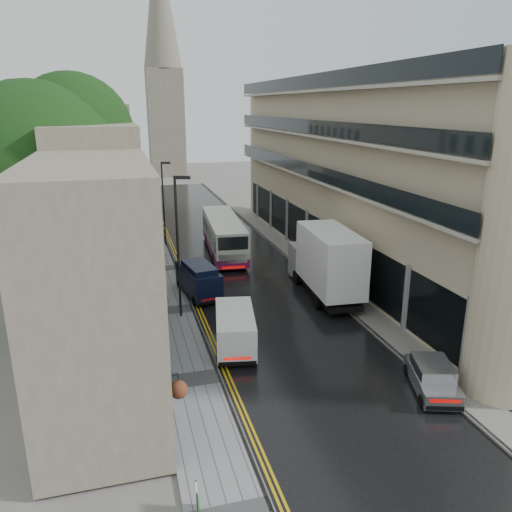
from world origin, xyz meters
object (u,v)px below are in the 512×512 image
navy_van (194,288)px  lamp_post_far (164,205)px  estate_sign (197,500)px  silver_hatchback (424,392)px  lamp_post_near (178,249)px  tree_near (41,202)px  tree_far (68,182)px  cream_bus (214,246)px  pedestrian (156,267)px  white_lorry (318,273)px  white_van (218,344)px

navy_van → lamp_post_far: lamp_post_far is taller
lamp_post_far → estate_sign: (-2.09, -31.00, -3.20)m
silver_hatchback → lamp_post_far: bearing=123.8°
lamp_post_near → tree_near: bearing=-172.6°
tree_far → silver_hatchback: size_ratio=3.40×
cream_bus → pedestrian: size_ratio=6.70×
navy_van → lamp_post_near: lamp_post_near is taller
tree_far → white_lorry: (15.07, -15.68, -3.92)m
lamp_post_near → silver_hatchback: bearing=-32.5°
white_lorry → navy_van: 7.69m
estate_sign → tree_near: bearing=114.4°
tree_near → cream_bus: 14.53m
estate_sign → navy_van: bearing=87.2°
lamp_post_far → silver_hatchback: bearing=-58.1°
tree_near → pedestrian: bearing=40.8°
white_van → pedestrian: (-1.90, 13.23, -0.09)m
cream_bus → lamp_post_near: bearing=-107.4°
tree_far → navy_van: (7.90, -13.14, -5.07)m
white_van → pedestrian: size_ratio=2.71×
tree_far → silver_hatchback: tree_far is taller
navy_van → lamp_post_far: size_ratio=0.61×
cream_bus → pedestrian: (-4.69, -2.37, -0.58)m
white_van → lamp_post_far: 22.13m
tree_near → lamp_post_near: bearing=-14.3°
silver_hatchback → estate_sign: silver_hatchback is taller
lamp_post_far → lamp_post_near: bearing=-76.3°
tree_far → cream_bus: 12.78m
cream_bus → lamp_post_far: bearing=121.1°
pedestrian → lamp_post_far: lamp_post_far is taller
navy_van → pedestrian: (-1.90, 5.57, -0.21)m
silver_hatchback → navy_van: (-7.44, 13.52, 0.45)m
white_van → estate_sign: size_ratio=4.96×
cream_bus → silver_hatchback: size_ratio=3.01×
white_van → estate_sign: 9.39m
white_lorry → lamp_post_far: (-7.57, 16.84, 1.45)m
lamp_post_far → tree_far: bearing=-155.1°
cream_bus → lamp_post_far: size_ratio=1.51×
cream_bus → navy_van: size_ratio=2.47×
silver_hatchback → navy_van: bearing=136.9°
white_lorry → navy_van: size_ratio=1.96×
silver_hatchback → lamp_post_far: size_ratio=0.50×
silver_hatchback → navy_van: navy_van is taller
pedestrian → lamp_post_near: size_ratio=0.20×
lamp_post_near → estate_sign: size_ratio=9.16×
tree_near → cream_bus: tree_near is taller
tree_far → lamp_post_far: size_ratio=1.71×
white_van → estate_sign: bearing=-94.9°
tree_far → white_lorry: 22.10m
cream_bus → white_lorry: (4.38, -10.48, 0.79)m
navy_van → lamp_post_near: (-1.07, -1.68, 3.08)m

